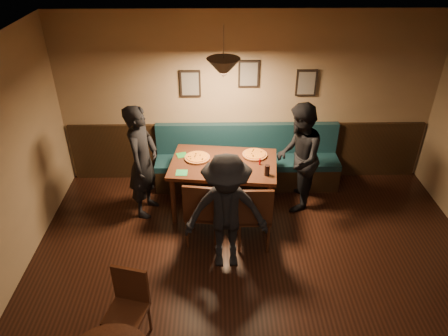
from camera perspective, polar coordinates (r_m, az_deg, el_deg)
name	(u,v)px	position (r m, az deg, el deg)	size (l,w,h in m)	color
ceiling	(286,107)	(3.02, 8.46, 8.19)	(7.00, 7.00, 0.00)	silver
wall_back	(248,101)	(6.77, 3.25, 9.15)	(6.00, 6.00, 0.00)	#8C704F
wainscot	(246,151)	(7.13, 3.05, 2.37)	(5.88, 0.06, 1.00)	black
booth_bench	(247,159)	(6.90, 3.19, 1.27)	(3.00, 0.60, 1.00)	#0F232D
picture_left	(190,84)	(6.63, -4.60, 11.38)	(0.32, 0.04, 0.42)	black
picture_center	(249,74)	(6.58, 3.38, 12.67)	(0.32, 0.04, 0.42)	black
picture_right	(306,83)	(6.76, 11.13, 11.30)	(0.32, 0.04, 0.42)	black
pendant_lamp	(224,68)	(5.55, -0.07, 13.44)	(0.44, 0.44, 0.25)	black
dining_table	(224,186)	(6.37, -0.06, -2.45)	(1.54, 0.99, 0.83)	black
chair_near_left	(203,210)	(5.73, -2.82, -5.73)	(0.45, 0.45, 1.03)	black
chair_near_right	(254,213)	(5.68, 4.04, -6.15)	(0.45, 0.45, 1.02)	black
diner_left	(143,162)	(6.19, -11.00, 0.84)	(0.64, 0.42, 1.75)	black
diner_right	(298,158)	(6.31, 10.06, 1.35)	(0.83, 0.64, 1.70)	black
diner_front	(226,213)	(5.18, 0.33, -6.18)	(1.04, 0.60, 1.62)	black
pizza_a	(197,158)	(6.24, -3.65, 1.42)	(0.38, 0.38, 0.04)	orange
pizza_b	(229,166)	(6.02, 0.70, 0.24)	(0.35, 0.35, 0.04)	orange
pizza_c	(255,155)	(6.32, 4.21, 1.83)	(0.38, 0.38, 0.04)	orange
soda_glass	(267,170)	(5.85, 5.88, -0.31)	(0.07, 0.07, 0.16)	black
tabasco_bottle	(260,161)	(6.09, 4.90, 0.93)	(0.03, 0.03, 0.12)	#900408
napkin_a	(182,155)	(6.36, -5.75, 1.76)	(0.15, 0.15, 0.01)	#1B6724
napkin_b	(182,173)	(5.93, -5.78, -0.65)	(0.16, 0.16, 0.01)	#1F773B
cutlery_set	(223,176)	(5.84, -0.14, -1.09)	(0.02, 0.18, 0.00)	silver
cafe_chair_far	(126,312)	(4.69, -13.19, -18.53)	(0.39, 0.39, 0.89)	black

